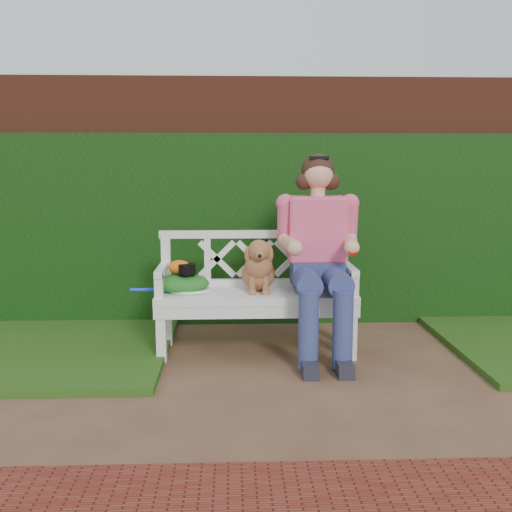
{
  "coord_description": "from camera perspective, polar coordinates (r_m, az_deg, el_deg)",
  "views": [
    {
      "loc": [
        -0.6,
        -3.67,
        1.45
      ],
      "look_at": [
        -0.42,
        0.78,
        0.75
      ],
      "focal_mm": 42.0,
      "sensor_mm": 36.0,
      "label": 1
    }
  ],
  "objects": [
    {
      "name": "ivy_hedge",
      "position": [
        5.42,
        4.12,
        2.54
      ],
      "size": [
        10.0,
        0.18,
        1.7
      ],
      "primitive_type": "cube",
      "color": "#1B5211",
      "rests_on": "ground"
    },
    {
      "name": "seated_woman",
      "position": [
        4.53,
        5.91,
        0.29
      ],
      "size": [
        0.86,
        1.01,
        1.55
      ],
      "primitive_type": null,
      "rotation": [
        0.0,
        0.0,
        -0.26
      ],
      "color": "#ED3B45",
      "rests_on": "ground"
    },
    {
      "name": "baseball_glove",
      "position": [
        4.54,
        -7.32,
        -1.05
      ],
      "size": [
        0.17,
        0.13,
        0.11
      ],
      "primitive_type": "ellipsoid",
      "rotation": [
        0.0,
        0.0,
        0.01
      ],
      "color": "orange",
      "rests_on": "green_bag"
    },
    {
      "name": "garden_bench",
      "position": [
        4.62,
        -0.0,
        -6.26
      ],
      "size": [
        1.64,
        0.79,
        0.48
      ],
      "primitive_type": null,
      "rotation": [
        0.0,
        0.0,
        0.12
      ],
      "color": "white",
      "rests_on": "ground"
    },
    {
      "name": "brick_wall",
      "position": [
        5.62,
        3.9,
        5.32
      ],
      "size": [
        10.0,
        0.3,
        2.2
      ],
      "primitive_type": "cube",
      "color": "brown",
      "rests_on": "ground"
    },
    {
      "name": "camera_item",
      "position": [
        4.51,
        -6.6,
        -1.24
      ],
      "size": [
        0.14,
        0.11,
        0.08
      ],
      "primitive_type": "cube",
      "rotation": [
        0.0,
        0.0,
        0.14
      ],
      "color": "black",
      "rests_on": "green_bag"
    },
    {
      "name": "grass_left",
      "position": [
        5.12,
        -22.98,
        -7.97
      ],
      "size": [
        2.6,
        2.0,
        0.05
      ],
      "primitive_type": "cube",
      "color": "#255611",
      "rests_on": "ground"
    },
    {
      "name": "ground",
      "position": [
        3.99,
        6.68,
        -12.42
      ],
      "size": [
        60.0,
        60.0,
        0.0
      ],
      "primitive_type": "plane",
      "color": "brown"
    },
    {
      "name": "dog",
      "position": [
        4.52,
        0.23,
        -0.81
      ],
      "size": [
        0.33,
        0.41,
        0.41
      ],
      "primitive_type": null,
      "rotation": [
        0.0,
        0.0,
        0.16
      ],
      "color": "#A55630",
      "rests_on": "garden_bench"
    },
    {
      "name": "tennis_racket",
      "position": [
        4.57,
        -6.72,
        -3.2
      ],
      "size": [
        0.69,
        0.41,
        0.03
      ],
      "primitive_type": null,
      "rotation": [
        0.0,
        0.0,
        0.23
      ],
      "color": "white",
      "rests_on": "garden_bench"
    },
    {
      "name": "green_bag",
      "position": [
        4.55,
        -7.02,
        -2.56
      ],
      "size": [
        0.41,
        0.33,
        0.14
      ],
      "primitive_type": null,
      "rotation": [
        0.0,
        0.0,
        0.04
      ],
      "color": "#2B8A33",
      "rests_on": "garden_bench"
    }
  ]
}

